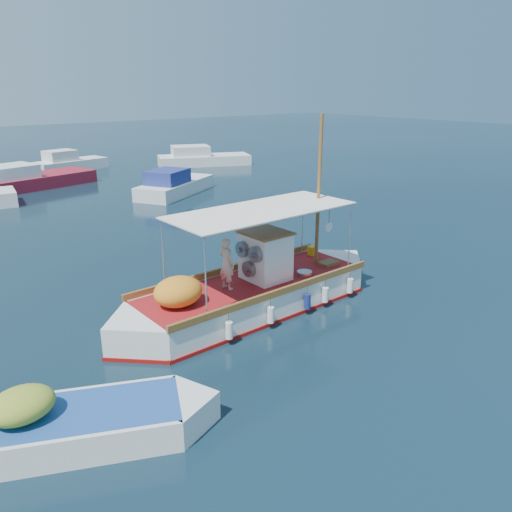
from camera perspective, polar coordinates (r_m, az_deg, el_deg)
ground at (r=14.96m, az=2.07°, el=-5.99°), size 160.00×160.00×0.00m
fishing_caique at (r=14.69m, az=-0.46°, el=-4.33°), size 9.35×2.73×5.70m
dinghy at (r=10.37m, az=-21.02°, el=-17.94°), size 5.19×3.18×1.39m
bg_boat_n at (r=35.39m, az=-25.10°, el=7.72°), size 8.91×4.65×1.80m
bg_boat_ne at (r=30.89m, az=-9.35°, el=7.85°), size 6.24×4.86×1.80m
bg_boat_e at (r=42.45m, az=-6.26°, el=10.96°), size 7.88×5.26×1.80m
bg_boat_far_n at (r=42.09m, az=-20.59°, el=9.82°), size 5.70×2.98×1.80m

